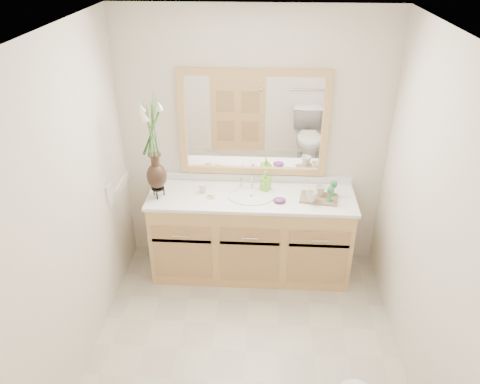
# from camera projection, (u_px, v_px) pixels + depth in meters

# --- Properties ---
(floor) EXTENTS (2.60, 2.60, 0.00)m
(floor) POSITION_uv_depth(u_px,v_px,m) (245.00, 351.00, 3.67)
(floor) COLOR #BAB19F
(floor) RESTS_ON ground
(ceiling) EXTENTS (2.40, 2.60, 0.02)m
(ceiling) POSITION_uv_depth(u_px,v_px,m) (248.00, 35.00, 2.50)
(ceiling) COLOR white
(ceiling) RESTS_ON wall_back
(wall_back) EXTENTS (2.40, 0.02, 2.40)m
(wall_back) POSITION_uv_depth(u_px,v_px,m) (253.00, 144.00, 4.22)
(wall_back) COLOR white
(wall_back) RESTS_ON floor
(wall_left) EXTENTS (0.02, 2.60, 2.40)m
(wall_left) POSITION_uv_depth(u_px,v_px,m) (69.00, 217.00, 3.15)
(wall_left) COLOR white
(wall_left) RESTS_ON floor
(wall_right) EXTENTS (0.02, 2.60, 2.40)m
(wall_right) POSITION_uv_depth(u_px,v_px,m) (431.00, 229.00, 3.03)
(wall_right) COLOR white
(wall_right) RESTS_ON floor
(vanity) EXTENTS (1.80, 0.55, 0.80)m
(vanity) POSITION_uv_depth(u_px,v_px,m) (251.00, 235.00, 4.36)
(vanity) COLOR #DDB66C
(vanity) RESTS_ON floor
(counter) EXTENTS (1.84, 0.57, 0.03)m
(counter) POSITION_uv_depth(u_px,v_px,m) (251.00, 197.00, 4.16)
(counter) COLOR white
(counter) RESTS_ON vanity
(sink) EXTENTS (0.38, 0.34, 0.23)m
(sink) POSITION_uv_depth(u_px,v_px,m) (251.00, 202.00, 4.16)
(sink) COLOR white
(sink) RESTS_ON counter
(mirror) EXTENTS (1.32, 0.04, 0.97)m
(mirror) POSITION_uv_depth(u_px,v_px,m) (253.00, 124.00, 4.10)
(mirror) COLOR white
(mirror) RESTS_ON wall_back
(switch_plate) EXTENTS (0.02, 0.12, 0.12)m
(switch_plate) POSITION_uv_depth(u_px,v_px,m) (109.00, 191.00, 3.92)
(switch_plate) COLOR white
(switch_plate) RESTS_ON wall_left
(flower_vase) EXTENTS (0.21, 0.21, 0.85)m
(flower_vase) POSITION_uv_depth(u_px,v_px,m) (153.00, 136.00, 3.86)
(flower_vase) COLOR black
(flower_vase) RESTS_ON counter
(tumbler) EXTENTS (0.06, 0.06, 0.08)m
(tumbler) POSITION_uv_depth(u_px,v_px,m) (203.00, 188.00, 4.19)
(tumbler) COLOR beige
(tumbler) RESTS_ON counter
(soap_dish) EXTENTS (0.09, 0.09, 0.03)m
(soap_dish) POSITION_uv_depth(u_px,v_px,m) (211.00, 196.00, 4.12)
(soap_dish) COLOR beige
(soap_dish) RESTS_ON counter
(soap_bottle) EXTENTS (0.10, 0.10, 0.16)m
(soap_bottle) POSITION_uv_depth(u_px,v_px,m) (266.00, 181.00, 4.21)
(soap_bottle) COLOR #74CB2F
(soap_bottle) RESTS_ON counter
(purple_dish) EXTENTS (0.13, 0.11, 0.04)m
(purple_dish) POSITION_uv_depth(u_px,v_px,m) (280.00, 200.00, 4.04)
(purple_dish) COLOR #632878
(purple_dish) RESTS_ON counter
(tray) EXTENTS (0.35, 0.26, 0.02)m
(tray) POSITION_uv_depth(u_px,v_px,m) (319.00, 198.00, 4.09)
(tray) COLOR brown
(tray) RESTS_ON counter
(mug_left) EXTENTS (0.11, 0.11, 0.10)m
(mug_left) POSITION_uv_depth(u_px,v_px,m) (312.00, 196.00, 4.01)
(mug_left) COLOR beige
(mug_left) RESTS_ON tray
(mug_right) EXTENTS (0.10, 0.09, 0.09)m
(mug_right) POSITION_uv_depth(u_px,v_px,m) (320.00, 190.00, 4.11)
(mug_right) COLOR beige
(mug_right) RESTS_ON tray
(goblet_front) EXTENTS (0.06, 0.06, 0.14)m
(goblet_front) POSITION_uv_depth(u_px,v_px,m) (331.00, 191.00, 4.00)
(goblet_front) COLOR #27763E
(goblet_front) RESTS_ON tray
(goblet_back) EXTENTS (0.06, 0.06, 0.14)m
(goblet_back) POSITION_uv_depth(u_px,v_px,m) (334.00, 185.00, 4.09)
(goblet_back) COLOR #27763E
(goblet_back) RESTS_ON tray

